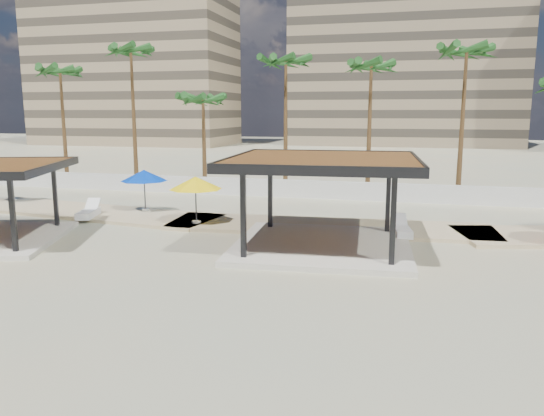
% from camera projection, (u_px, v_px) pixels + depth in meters
% --- Properties ---
extents(ground, '(200.00, 200.00, 0.00)m').
position_uv_depth(ground, '(247.00, 264.00, 20.24)').
color(ground, tan).
rests_on(ground, ground).
extents(promenade, '(44.45, 7.97, 0.24)m').
position_uv_depth(promenade, '(330.00, 225.00, 27.02)').
color(promenade, '#C6B284').
rests_on(promenade, ground).
extents(boundary_wall, '(56.00, 0.30, 1.20)m').
position_uv_depth(boundary_wall, '(319.00, 190.00, 35.35)').
color(boundary_wall, silver).
rests_on(boundary_wall, ground).
extents(building_west, '(34.00, 16.00, 32.40)m').
position_uv_depth(building_west, '(134.00, 56.00, 92.72)').
color(building_west, '#937F60').
rests_on(building_west, ground).
extents(building_mid, '(38.00, 16.00, 30.40)m').
position_uv_depth(building_mid, '(405.00, 61.00, 90.87)').
color(building_mid, '#847259').
rests_on(building_mid, ground).
extents(pavilion_central, '(8.26, 8.26, 3.91)m').
position_uv_depth(pavilion_central, '(323.00, 194.00, 22.25)').
color(pavilion_central, beige).
rests_on(pavilion_central, ground).
extents(umbrella_a, '(2.93, 2.93, 2.48)m').
position_uv_depth(umbrella_a, '(10.00, 167.00, 33.22)').
color(umbrella_a, beige).
rests_on(umbrella_a, promenade).
extents(umbrella_b, '(3.31, 3.31, 2.37)m').
position_uv_depth(umbrella_b, '(195.00, 183.00, 26.49)').
color(umbrella_b, beige).
rests_on(umbrella_b, promenade).
extents(umbrella_f, '(3.46, 3.46, 2.33)m').
position_uv_depth(umbrella_f, '(144.00, 176.00, 29.89)').
color(umbrella_f, beige).
rests_on(umbrella_f, promenade).
extents(lounger_a, '(1.30, 2.36, 0.85)m').
position_uv_depth(lounger_a, '(89.00, 213.00, 28.43)').
color(lounger_a, white).
rests_on(lounger_a, promenade).
extents(lounger_b, '(1.04, 2.23, 0.81)m').
position_uv_depth(lounger_b, '(402.00, 230.00, 24.33)').
color(lounger_b, white).
rests_on(lounger_b, promenade).
extents(palm_a, '(3.00, 3.00, 9.66)m').
position_uv_depth(palm_a, '(60.00, 76.00, 41.39)').
color(palm_a, brown).
rests_on(palm_a, ground).
extents(palm_b, '(3.00, 3.00, 11.07)m').
position_uv_depth(palm_b, '(131.00, 57.00, 40.03)').
color(palm_b, brown).
rests_on(palm_b, ground).
extents(palm_c, '(3.00, 3.00, 7.43)m').
position_uv_depth(palm_c, '(203.00, 103.00, 38.57)').
color(palm_c, brown).
rests_on(palm_c, ground).
extents(palm_d, '(3.00, 3.00, 10.05)m').
position_uv_depth(palm_d, '(286.00, 67.00, 37.38)').
color(palm_d, brown).
rests_on(palm_d, ground).
extents(palm_e, '(3.00, 3.00, 9.57)m').
position_uv_depth(palm_e, '(371.00, 71.00, 35.48)').
color(palm_e, brown).
rests_on(palm_e, ground).
extents(palm_f, '(3.00, 3.00, 10.39)m').
position_uv_depth(palm_f, '(466.00, 58.00, 34.03)').
color(palm_f, brown).
rests_on(palm_f, ground).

